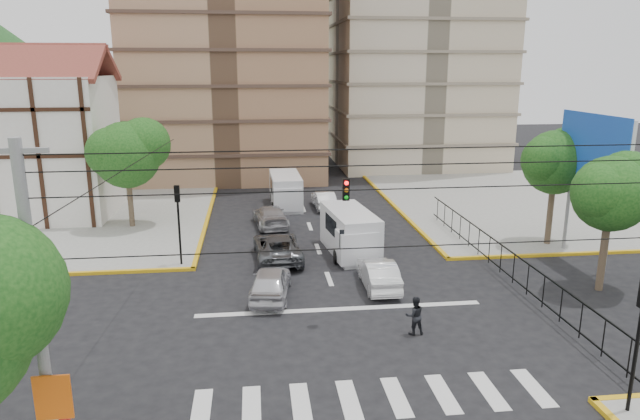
{
  "coord_description": "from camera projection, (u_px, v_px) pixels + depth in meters",
  "views": [
    {
      "loc": [
        -3.71,
        -22.43,
        10.7
      ],
      "look_at": [
        -0.61,
        3.8,
        4.0
      ],
      "focal_mm": 32.0,
      "sensor_mm": 36.0,
      "label": 1
    }
  ],
  "objects": [
    {
      "name": "utility_pole_sw",
      "position": [
        38.0,
        318.0,
        13.79
      ],
      "size": [
        1.4,
        0.28,
        9.0
      ],
      "color": "slate",
      "rests_on": "ground"
    },
    {
      "name": "stop_line",
      "position": [
        340.0,
        309.0,
        25.8
      ],
      "size": [
        13.0,
        0.4,
        0.01
      ],
      "primitive_type": "cube",
      "color": "silver",
      "rests_on": "ground"
    },
    {
      "name": "district_sign",
      "position": [
        55.0,
        408.0,
        14.15
      ],
      "size": [
        0.9,
        0.12,
        3.2
      ],
      "color": "slate",
      "rests_on": "ground"
    },
    {
      "name": "van_right_lane",
      "position": [
        351.0,
        234.0,
        32.97
      ],
      "size": [
        2.88,
        5.89,
        2.55
      ],
      "rotation": [
        0.0,
        0.0,
        0.12
      ],
      "color": "silver",
      "rests_on": "ground"
    },
    {
      "name": "sidewalk_ne",
      "position": [
        549.0,
        201.0,
        46.15
      ],
      "size": [
        26.0,
        26.0,
        0.15
      ],
      "primitive_type": "cube",
      "color": "gray",
      "rests_on": "ground"
    },
    {
      "name": "park_fence",
      "position": [
        499.0,
        275.0,
        30.0
      ],
      "size": [
        0.1,
        22.5,
        1.66
      ],
      "primitive_type": null,
      "color": "black",
      "rests_on": "ground"
    },
    {
      "name": "car_grey_mid_left",
      "position": [
        277.0,
        247.0,
        32.23
      ],
      "size": [
        2.77,
        5.53,
        1.5
      ],
      "primitive_type": "imported",
      "rotation": [
        0.0,
        0.0,
        3.19
      ],
      "color": "#53565A",
      "rests_on": "ground"
    },
    {
      "name": "tree_park_a",
      "position": [
        613.0,
        190.0,
        26.84
      ],
      "size": [
        4.41,
        3.6,
        6.83
      ],
      "color": "#473828",
      "rests_on": "ground"
    },
    {
      "name": "traffic_light_nw",
      "position": [
        178.0,
        212.0,
        30.5
      ],
      "size": [
        0.28,
        0.22,
        4.4
      ],
      "color": "black",
      "rests_on": "ground"
    },
    {
      "name": "billboard",
      "position": [
        593.0,
        156.0,
        30.59
      ],
      "size": [
        0.36,
        6.2,
        8.1
      ],
      "color": "slate",
      "rests_on": "ground"
    },
    {
      "name": "sidewalk_nw",
      "position": [
        31.0,
        216.0,
        41.61
      ],
      "size": [
        26.0,
        26.0,
        0.15
      ],
      "primitive_type": "cube",
      "color": "gray",
      "rests_on": "ground"
    },
    {
      "name": "ground",
      "position": [
        344.0,
        320.0,
        24.65
      ],
      "size": [
        160.0,
        160.0,
        0.0
      ],
      "primitive_type": "plane",
      "color": "black",
      "rests_on": "ground"
    },
    {
      "name": "car_darkgrey_mid_right",
      "position": [
        350.0,
        214.0,
        39.7
      ],
      "size": [
        1.98,
        4.05,
        1.33
      ],
      "primitive_type": "imported",
      "rotation": [
        0.0,
        0.0,
        3.03
      ],
      "color": "#242527",
      "rests_on": "ground"
    },
    {
      "name": "traffic_light_se",
      "position": [
        640.0,
        324.0,
        17.26
      ],
      "size": [
        0.28,
        0.22,
        4.4
      ],
      "color": "black",
      "rests_on": "ground"
    },
    {
      "name": "car_silver_front_left",
      "position": [
        270.0,
        282.0,
        26.95
      ],
      "size": [
        2.35,
        4.62,
        1.51
      ],
      "primitive_type": "imported",
      "rotation": [
        0.0,
        0.0,
        3.01
      ],
      "color": "silver",
      "rests_on": "ground"
    },
    {
      "name": "tree_tudor",
      "position": [
        128.0,
        152.0,
        37.43
      ],
      "size": [
        5.39,
        4.4,
        7.43
      ],
      "color": "#473828",
      "rests_on": "ground"
    },
    {
      "name": "pedestrian_crosswalk",
      "position": [
        415.0,
        315.0,
        23.23
      ],
      "size": [
        0.83,
        0.67,
        1.63
      ],
      "primitive_type": "imported",
      "rotation": [
        0.0,
        0.0,
        3.21
      ],
      "color": "black",
      "rests_on": "ground"
    },
    {
      "name": "car_white_rear_right",
      "position": [
        324.0,
        200.0,
        43.89
      ],
      "size": [
        1.61,
        4.17,
        1.35
      ],
      "primitive_type": "imported",
      "rotation": [
        0.0,
        0.0,
        3.19
      ],
      "color": "white",
      "rests_on": "ground"
    },
    {
      "name": "car_silver_rear_left",
      "position": [
        270.0,
        216.0,
        38.89
      ],
      "size": [
        2.6,
        5.21,
        1.45
      ],
      "primitive_type": "imported",
      "rotation": [
        0.0,
        0.0,
        3.26
      ],
      "color": "#A5A4A9",
      "rests_on": "ground"
    },
    {
      "name": "crosswalk_stripes",
      "position": [
        373.0,
        398.0,
        18.87
      ],
      "size": [
        12.0,
        2.4,
        0.01
      ],
      "primitive_type": "cube",
      "color": "silver",
      "rests_on": "ground"
    },
    {
      "name": "traffic_light_hanging",
      "position": [
        355.0,
        198.0,
        21.24
      ],
      "size": [
        18.0,
        9.12,
        0.92
      ],
      "color": "black",
      "rests_on": "ground"
    },
    {
      "name": "car_white_front_right",
      "position": [
        378.0,
        273.0,
        28.22
      ],
      "size": [
        1.56,
        4.37,
        1.43
      ],
      "primitive_type": "imported",
      "rotation": [
        0.0,
        0.0,
        3.13
      ],
      "color": "white",
      "rests_on": "ground"
    },
    {
      "name": "tudor_building",
      "position": [
        37.0,
        145.0,
        40.45
      ],
      "size": [
        10.8,
        8.05,
        12.23
      ],
      "color": "silver",
      "rests_on": "ground"
    },
    {
      "name": "tree_park_c",
      "position": [
        557.0,
        159.0,
        33.61
      ],
      "size": [
        4.65,
        3.8,
        7.25
      ],
      "color": "#473828",
      "rests_on": "ground"
    },
    {
      "name": "van_left_lane",
      "position": [
        286.0,
        192.0,
        44.15
      ],
      "size": [
        2.33,
        5.64,
        2.52
      ],
      "rotation": [
        0.0,
        0.0,
        0.02
      ],
      "color": "silver",
      "rests_on": "ground"
    }
  ]
}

